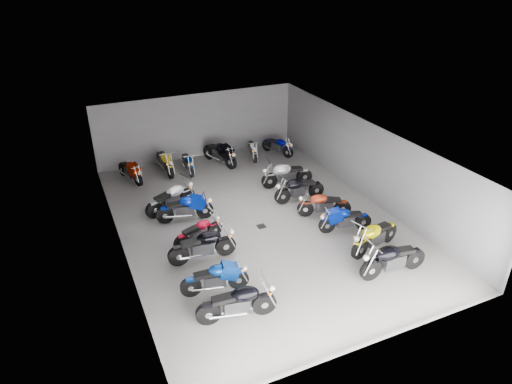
{
  "coord_description": "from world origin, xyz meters",
  "views": [
    {
      "loc": [
        -6.18,
        -13.75,
        9.04
      ],
      "look_at": [
        0.18,
        0.39,
        1.0
      ],
      "focal_mm": 32.0,
      "sensor_mm": 36.0,
      "label": 1
    }
  ],
  "objects_px": {
    "motorcycle_left_f": "(171,198)",
    "motorcycle_right_f": "(286,174)",
    "motorcycle_back_a": "(130,171)",
    "drain_grate": "(261,226)",
    "motorcycle_back_e": "(253,149)",
    "motorcycle_back_c": "(188,163)",
    "motorcycle_left_c": "(203,246)",
    "motorcycle_back_f": "(278,146)",
    "motorcycle_right_d": "(324,204)",
    "motorcycle_left_a": "(238,303)",
    "motorcycle_right_a": "(393,259)",
    "motorcycle_left_d": "(199,232)",
    "motorcycle_back_d": "(220,153)",
    "motorcycle_left_e": "(186,208)",
    "motorcycle_left_b": "(216,278)",
    "motorcycle_right_e": "(299,189)",
    "motorcycle_back_b": "(165,161)",
    "motorcycle_right_c": "(345,219)",
    "motorcycle_right_b": "(375,236)"
  },
  "relations": [
    {
      "from": "motorcycle_left_b",
      "to": "motorcycle_left_c",
      "type": "relative_size",
      "value": 0.9
    },
    {
      "from": "motorcycle_back_a",
      "to": "motorcycle_back_d",
      "type": "relative_size",
      "value": 0.88
    },
    {
      "from": "motorcycle_left_a",
      "to": "motorcycle_right_d",
      "type": "xyz_separation_m",
      "value": [
        5.18,
        3.91,
        -0.05
      ]
    },
    {
      "from": "motorcycle_right_b",
      "to": "motorcycle_back_c",
      "type": "bearing_deg",
      "value": 8.66
    },
    {
      "from": "motorcycle_back_e",
      "to": "motorcycle_left_e",
      "type": "bearing_deg",
      "value": 57.14
    },
    {
      "from": "motorcycle_left_c",
      "to": "motorcycle_back_c",
      "type": "height_order",
      "value": "motorcycle_left_c"
    },
    {
      "from": "motorcycle_left_c",
      "to": "motorcycle_left_e",
      "type": "xyz_separation_m",
      "value": [
        0.2,
        2.72,
        -0.03
      ]
    },
    {
      "from": "motorcycle_right_a",
      "to": "motorcycle_right_d",
      "type": "relative_size",
      "value": 1.19
    },
    {
      "from": "motorcycle_right_b",
      "to": "motorcycle_left_a",
      "type": "bearing_deg",
      "value": 86.66
    },
    {
      "from": "motorcycle_left_f",
      "to": "motorcycle_back_d",
      "type": "height_order",
      "value": "motorcycle_back_d"
    },
    {
      "from": "motorcycle_right_e",
      "to": "motorcycle_back_e",
      "type": "height_order",
      "value": "motorcycle_right_e"
    },
    {
      "from": "motorcycle_right_c",
      "to": "motorcycle_right_b",
      "type": "bearing_deg",
      "value": -158.55
    },
    {
      "from": "motorcycle_back_b",
      "to": "motorcycle_back_e",
      "type": "relative_size",
      "value": 1.2
    },
    {
      "from": "drain_grate",
      "to": "motorcycle_back_b",
      "type": "height_order",
      "value": "motorcycle_back_b"
    },
    {
      "from": "motorcycle_left_b",
      "to": "motorcycle_right_e",
      "type": "distance_m",
      "value": 6.52
    },
    {
      "from": "motorcycle_left_d",
      "to": "motorcycle_right_d",
      "type": "height_order",
      "value": "motorcycle_right_d"
    },
    {
      "from": "motorcycle_right_c",
      "to": "motorcycle_right_d",
      "type": "relative_size",
      "value": 1.0
    },
    {
      "from": "motorcycle_left_f",
      "to": "drain_grate",
      "type": "bearing_deg",
      "value": 27.05
    },
    {
      "from": "motorcycle_left_c",
      "to": "motorcycle_left_e",
      "type": "bearing_deg",
      "value": 179.02
    },
    {
      "from": "motorcycle_left_b",
      "to": "motorcycle_left_e",
      "type": "xyz_separation_m",
      "value": [
        0.38,
        4.44,
        0.02
      ]
    },
    {
      "from": "motorcycle_back_a",
      "to": "drain_grate",
      "type": "bearing_deg",
      "value": 104.59
    },
    {
      "from": "motorcycle_back_e",
      "to": "motorcycle_back_f",
      "type": "xyz_separation_m",
      "value": [
        1.33,
        -0.15,
        0.02
      ]
    },
    {
      "from": "motorcycle_left_b",
      "to": "motorcycle_back_e",
      "type": "height_order",
      "value": "motorcycle_left_b"
    },
    {
      "from": "motorcycle_left_b",
      "to": "motorcycle_left_e",
      "type": "distance_m",
      "value": 4.46
    },
    {
      "from": "motorcycle_left_a",
      "to": "motorcycle_left_b",
      "type": "distance_m",
      "value": 1.34
    },
    {
      "from": "motorcycle_left_c",
      "to": "motorcycle_back_a",
      "type": "height_order",
      "value": "motorcycle_left_c"
    },
    {
      "from": "motorcycle_left_e",
      "to": "motorcycle_right_d",
      "type": "relative_size",
      "value": 1.09
    },
    {
      "from": "motorcycle_left_f",
      "to": "motorcycle_back_e",
      "type": "height_order",
      "value": "motorcycle_left_f"
    },
    {
      "from": "motorcycle_back_d",
      "to": "motorcycle_back_f",
      "type": "xyz_separation_m",
      "value": [
        3.1,
        -0.05,
        -0.09
      ]
    },
    {
      "from": "motorcycle_left_d",
      "to": "motorcycle_back_c",
      "type": "xyz_separation_m",
      "value": [
        1.38,
        5.97,
        0.0
      ]
    },
    {
      "from": "motorcycle_back_a",
      "to": "motorcycle_back_d",
      "type": "distance_m",
      "value": 4.32
    },
    {
      "from": "motorcycle_left_b",
      "to": "motorcycle_left_c",
      "type": "bearing_deg",
      "value": -176.3
    },
    {
      "from": "motorcycle_back_f",
      "to": "motorcycle_back_e",
      "type": "bearing_deg",
      "value": -29.9
    },
    {
      "from": "motorcycle_back_a",
      "to": "motorcycle_right_d",
      "type": "bearing_deg",
      "value": 117.83
    },
    {
      "from": "drain_grate",
      "to": "motorcycle_right_d",
      "type": "xyz_separation_m",
      "value": [
        2.53,
        -0.25,
        0.5
      ]
    },
    {
      "from": "motorcycle_left_f",
      "to": "motorcycle_right_d",
      "type": "height_order",
      "value": "motorcycle_left_f"
    },
    {
      "from": "motorcycle_back_c",
      "to": "motorcycle_back_e",
      "type": "height_order",
      "value": "motorcycle_back_c"
    },
    {
      "from": "motorcycle_left_f",
      "to": "motorcycle_right_e",
      "type": "xyz_separation_m",
      "value": [
        5.01,
        -1.33,
        -0.01
      ]
    },
    {
      "from": "motorcycle_right_e",
      "to": "motorcycle_back_a",
      "type": "relative_size",
      "value": 1.12
    },
    {
      "from": "motorcycle_left_c",
      "to": "motorcycle_back_f",
      "type": "bearing_deg",
      "value": 141.7
    },
    {
      "from": "motorcycle_left_b",
      "to": "motorcycle_back_f",
      "type": "height_order",
      "value": "motorcycle_left_b"
    },
    {
      "from": "motorcycle_right_a",
      "to": "motorcycle_right_f",
      "type": "bearing_deg",
      "value": 4.04
    },
    {
      "from": "motorcycle_left_a",
      "to": "motorcycle_back_a",
      "type": "height_order",
      "value": "motorcycle_left_a"
    },
    {
      "from": "motorcycle_left_c",
      "to": "motorcycle_back_c",
      "type": "bearing_deg",
      "value": 170.74
    },
    {
      "from": "motorcycle_left_c",
      "to": "motorcycle_left_d",
      "type": "bearing_deg",
      "value": 173.58
    },
    {
      "from": "motorcycle_left_f",
      "to": "motorcycle_right_f",
      "type": "distance_m",
      "value": 5.16
    },
    {
      "from": "motorcycle_right_b",
      "to": "motorcycle_left_c",
      "type": "bearing_deg",
      "value": 55.9
    },
    {
      "from": "motorcycle_right_d",
      "to": "motorcycle_back_e",
      "type": "relative_size",
      "value": 1.07
    },
    {
      "from": "motorcycle_back_c",
      "to": "motorcycle_back_d",
      "type": "distance_m",
      "value": 1.7
    },
    {
      "from": "motorcycle_left_a",
      "to": "motorcycle_left_d",
      "type": "xyz_separation_m",
      "value": [
        0.18,
        4.06,
        -0.08
      ]
    }
  ]
}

